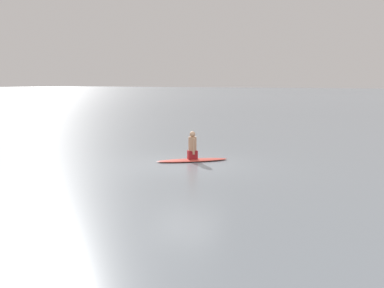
# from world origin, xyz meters

# --- Properties ---
(ground_plane) EXTENTS (400.00, 400.00, 0.00)m
(ground_plane) POSITION_xyz_m (0.00, 0.00, 0.00)
(ground_plane) COLOR gray
(surfboard) EXTENTS (2.35, 2.42, 0.08)m
(surfboard) POSITION_xyz_m (-0.71, -0.13, 0.04)
(surfboard) COLOR #D84C3F
(surfboard) RESTS_ON ground
(person_paddler) EXTENTS (0.44, 0.44, 1.05)m
(person_paddler) POSITION_xyz_m (-0.71, -0.13, 0.55)
(person_paddler) COLOR #A51E23
(person_paddler) RESTS_ON surfboard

